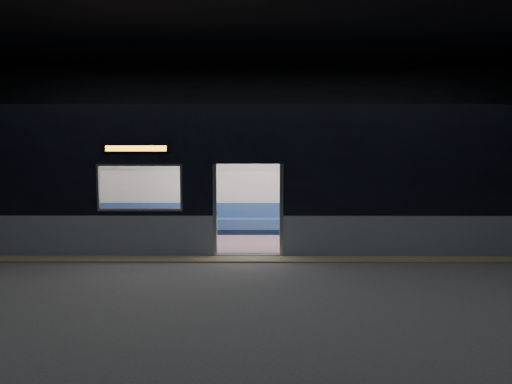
{
  "coord_description": "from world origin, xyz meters",
  "views": [
    {
      "loc": [
        0.25,
        -10.87,
        2.6
      ],
      "look_at": [
        0.17,
        2.3,
        1.3
      ],
      "focal_mm": 38.0,
      "sensor_mm": 36.0,
      "label": 1
    }
  ],
  "objects": [
    {
      "name": "tactile_strip",
      "position": [
        0.0,
        0.55,
        0.01
      ],
      "size": [
        22.8,
        0.5,
        0.03
      ],
      "primitive_type": "cube",
      "color": "#8C7F59",
      "rests_on": "station_floor"
    },
    {
      "name": "transit_map",
      "position": [
        2.09,
        3.85,
        1.49
      ],
      "size": [
        1.04,
        0.03,
        0.67
      ],
      "primitive_type": "cube",
      "color": "white",
      "rests_on": "metro_car"
    },
    {
      "name": "passenger",
      "position": [
        1.84,
        3.55,
        0.84
      ],
      "size": [
        0.5,
        0.8,
        1.48
      ],
      "rotation": [
        0.0,
        0.0,
        -0.21
      ],
      "color": "black",
      "rests_on": "metro_car"
    },
    {
      "name": "station_envelope",
      "position": [
        0.0,
        0.0,
        3.66
      ],
      "size": [
        24.0,
        14.0,
        5.0
      ],
      "color": "black",
      "rests_on": "station_floor"
    },
    {
      "name": "station_floor",
      "position": [
        0.0,
        0.0,
        -0.01
      ],
      "size": [
        24.0,
        14.0,
        0.01
      ],
      "primitive_type": "cube",
      "color": "#47494C",
      "rests_on": "ground"
    },
    {
      "name": "handbag",
      "position": [
        1.85,
        3.29,
        0.7
      ],
      "size": [
        0.36,
        0.33,
        0.15
      ],
      "primitive_type": "cube",
      "rotation": [
        0.0,
        0.0,
        0.28
      ],
      "color": "black",
      "rests_on": "passenger"
    },
    {
      "name": "metro_car",
      "position": [
        -0.0,
        2.54,
        1.85
      ],
      "size": [
        18.0,
        3.04,
        3.35
      ],
      "color": "gray",
      "rests_on": "station_floor"
    }
  ]
}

